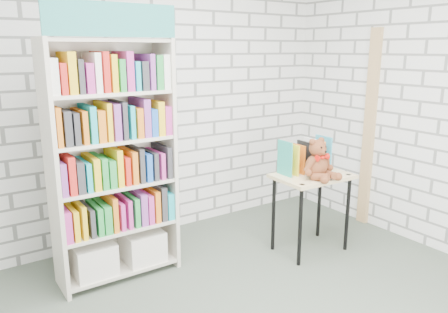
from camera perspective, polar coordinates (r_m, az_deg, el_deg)
room_shell at (r=2.57m, az=5.55°, el=11.50°), size 4.52×4.02×2.81m
bookshelf at (r=3.64m, az=-14.33°, el=-0.52°), size 0.99×0.38×2.21m
display_table at (r=4.17m, az=11.40°, el=-3.72°), size 0.72×0.51×0.75m
table_books at (r=4.18m, az=10.51°, el=-0.05°), size 0.50×0.23×0.29m
teddy_bear at (r=4.00m, az=12.25°, el=-0.76°), size 0.34×0.31×0.37m
door_trim at (r=4.92m, az=18.43°, el=3.36°), size 0.05×0.12×2.10m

